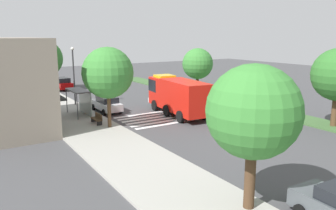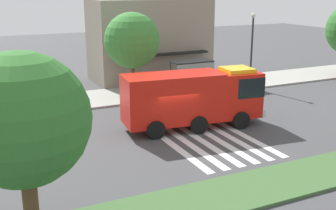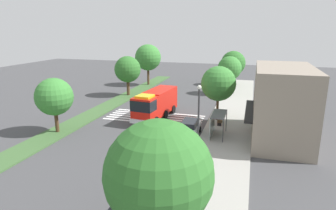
# 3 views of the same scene
# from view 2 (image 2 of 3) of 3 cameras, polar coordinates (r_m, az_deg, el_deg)

# --- Properties ---
(ground_plane) EXTENTS (120.00, 120.00, 0.00)m
(ground_plane) POSITION_cam_2_polar(r_m,az_deg,el_deg) (25.51, 0.58, -3.68)
(ground_plane) COLOR #424244
(sidewalk) EXTENTS (60.00, 5.20, 0.14)m
(sidewalk) POSITION_cam_2_polar(r_m,az_deg,el_deg) (33.87, -6.46, 1.27)
(sidewalk) COLOR #9E9B93
(sidewalk) RESTS_ON ground_plane
(median_strip) EXTENTS (60.00, 3.00, 0.14)m
(median_strip) POSITION_cam_2_polar(r_m,az_deg,el_deg) (18.94, 11.97, -11.03)
(median_strip) COLOR #3D6033
(median_strip) RESTS_ON ground_plane
(crosswalk) EXTENTS (4.95, 12.34, 0.01)m
(crosswalk) POSITION_cam_2_polar(r_m,az_deg,el_deg) (26.08, 3.18, -3.25)
(crosswalk) COLOR silver
(crosswalk) RESTS_ON ground_plane
(fire_truck) EXTENTS (9.06, 3.50, 3.62)m
(fire_truck) POSITION_cam_2_polar(r_m,az_deg,el_deg) (25.92, 3.99, 1.25)
(fire_truck) COLOR red
(fire_truck) RESTS_ON ground_plane
(parked_car_mid) EXTENTS (4.46, 2.00, 1.61)m
(parked_car_mid) POSITION_cam_2_polar(r_m,az_deg,el_deg) (33.06, 6.40, 2.29)
(parked_car_mid) COLOR silver
(parked_car_mid) RESTS_ON ground_plane
(bus_stop_shelter) EXTENTS (3.50, 1.40, 2.46)m
(bus_stop_shelter) POSITION_cam_2_polar(r_m,az_deg,el_deg) (34.91, 3.56, 4.83)
(bus_stop_shelter) COLOR #4C4C51
(bus_stop_shelter) RESTS_ON sidewalk
(bench_near_shelter) EXTENTS (1.60, 0.50, 0.90)m
(bench_near_shelter) POSITION_cam_2_polar(r_m,az_deg,el_deg) (33.46, -2.48, 2.10)
(bench_near_shelter) COLOR #4C3823
(bench_near_shelter) RESTS_ON sidewalk
(street_lamp) EXTENTS (0.36, 0.36, 6.30)m
(street_lamp) POSITION_cam_2_polar(r_m,az_deg,el_deg) (36.62, 11.41, 8.18)
(street_lamp) COLOR #2D2D30
(street_lamp) RESTS_ON sidewalk
(storefront_building) EXTENTS (10.84, 6.22, 7.48)m
(storefront_building) POSITION_cam_2_polar(r_m,az_deg,el_deg) (39.77, -2.52, 8.89)
(storefront_building) COLOR gray
(storefront_building) RESTS_ON ground_plane
(sidewalk_tree_center) EXTENTS (4.20, 4.20, 6.64)m
(sidewalk_tree_center) POSITION_cam_2_polar(r_m,az_deg,el_deg) (31.69, -4.93, 8.78)
(sidewalk_tree_center) COLOR #513823
(sidewalk_tree_center) RESTS_ON sidewalk
(median_tree_west) EXTENTS (4.37, 4.37, 6.55)m
(median_tree_west) POSITION_cam_2_polar(r_m,az_deg,el_deg) (13.90, -19.29, -1.99)
(median_tree_west) COLOR #513823
(median_tree_west) RESTS_ON median_strip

